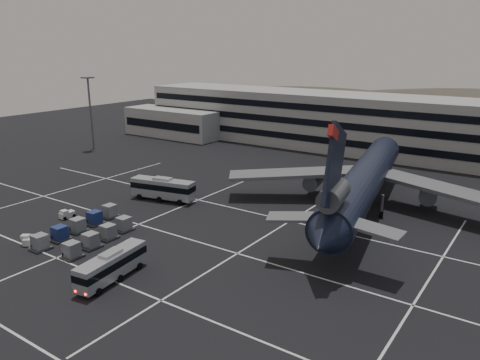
{
  "coord_description": "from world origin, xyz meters",
  "views": [
    {
      "loc": [
        43.5,
        -41.15,
        25.63
      ],
      "look_at": [
        2.72,
        18.07,
        5.0
      ],
      "focal_mm": 35.0,
      "sensor_mm": 36.0,
      "label": 1
    }
  ],
  "objects_px": {
    "bus_far": "(163,188)",
    "tug_a": "(67,214)",
    "trijet_main": "(364,180)",
    "bus_near": "(112,265)",
    "uld_cluster": "(87,230)"
  },
  "relations": [
    {
      "from": "bus_near",
      "to": "uld_cluster",
      "type": "relative_size",
      "value": 0.63
    },
    {
      "from": "bus_near",
      "to": "bus_far",
      "type": "height_order",
      "value": "bus_far"
    },
    {
      "from": "bus_near",
      "to": "tug_a",
      "type": "distance_m",
      "value": 23.36
    },
    {
      "from": "trijet_main",
      "to": "bus_near",
      "type": "distance_m",
      "value": 41.15
    },
    {
      "from": "uld_cluster",
      "to": "bus_far",
      "type": "bearing_deg",
      "value": 98.29
    },
    {
      "from": "bus_near",
      "to": "uld_cluster",
      "type": "height_order",
      "value": "bus_near"
    },
    {
      "from": "bus_far",
      "to": "tug_a",
      "type": "height_order",
      "value": "bus_far"
    },
    {
      "from": "tug_a",
      "to": "bus_far",
      "type": "bearing_deg",
      "value": 72.05
    },
    {
      "from": "tug_a",
      "to": "uld_cluster",
      "type": "height_order",
      "value": "uld_cluster"
    },
    {
      "from": "trijet_main",
      "to": "uld_cluster",
      "type": "height_order",
      "value": "trijet_main"
    },
    {
      "from": "trijet_main",
      "to": "uld_cluster",
      "type": "xyz_separation_m",
      "value": [
        -27.8,
        -31.67,
        -4.25
      ]
    },
    {
      "from": "bus_far",
      "to": "tug_a",
      "type": "distance_m",
      "value": 16.24
    },
    {
      "from": "bus_far",
      "to": "uld_cluster",
      "type": "height_order",
      "value": "bus_far"
    },
    {
      "from": "trijet_main",
      "to": "uld_cluster",
      "type": "bearing_deg",
      "value": -141.93
    },
    {
      "from": "trijet_main",
      "to": "bus_near",
      "type": "relative_size",
      "value": 5.72
    }
  ]
}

